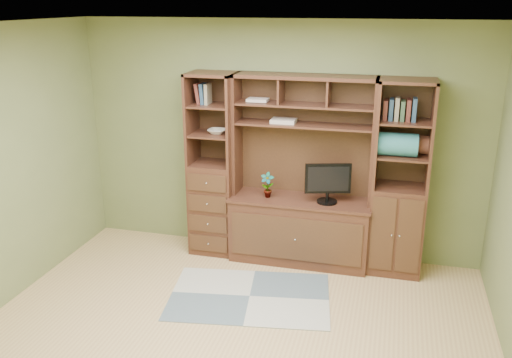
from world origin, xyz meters
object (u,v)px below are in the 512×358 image
(monitor, at_px, (328,176))
(left_tower, at_px, (213,165))
(center_hutch, at_px, (301,173))
(right_tower, at_px, (400,180))

(monitor, bearing_deg, left_tower, 160.23)
(center_hutch, bearing_deg, left_tower, 177.71)
(right_tower, bearing_deg, left_tower, 180.00)
(left_tower, distance_m, right_tower, 2.02)
(monitor, bearing_deg, right_tower, -10.60)
(left_tower, xyz_separation_m, right_tower, (2.02, 0.00, 0.00))
(right_tower, bearing_deg, monitor, -174.15)
(center_hutch, bearing_deg, monitor, -6.82)
(left_tower, height_order, monitor, left_tower)
(right_tower, relative_size, monitor, 3.46)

